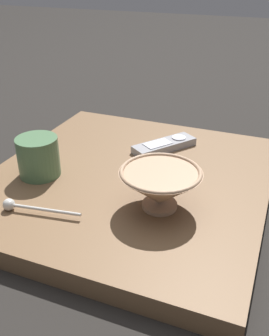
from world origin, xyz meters
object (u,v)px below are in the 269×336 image
teaspoon (20,206)px  cereal_bowl (160,187)px  tv_remote_near (164,145)px  coffee_mug (38,157)px

teaspoon → cereal_bowl: bearing=-64.8°
teaspoon → tv_remote_near: bearing=-24.9°
coffee_mug → teaspoon: coffee_mug is taller
cereal_bowl → coffee_mug: (0.02, 0.28, -0.00)m
cereal_bowl → teaspoon: cereal_bowl is taller
teaspoon → coffee_mug: bearing=18.7°
cereal_bowl → tv_remote_near: cereal_bowl is taller
coffee_mug → teaspoon: size_ratio=0.58×
teaspoon → tv_remote_near: size_ratio=0.94×
cereal_bowl → coffee_mug: size_ratio=1.74×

